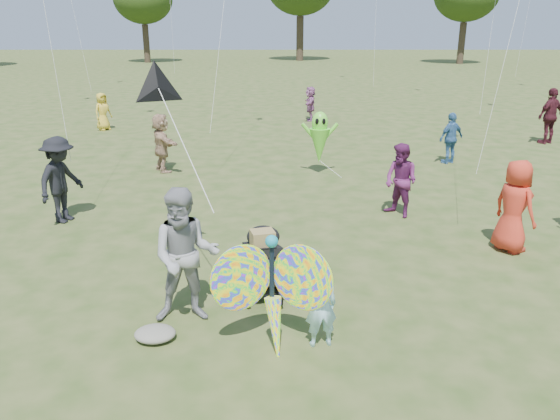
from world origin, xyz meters
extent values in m
plane|color=#51592B|center=(0.00, 0.00, 0.00)|extent=(160.00, 160.00, 0.00)
imported|color=#ACE6F4|center=(0.32, -0.73, 0.58)|extent=(0.47, 0.35, 1.16)
imported|color=gray|center=(-1.49, -0.07, 0.97)|extent=(1.01, 0.82, 1.94)
ellipsoid|color=gray|center=(-1.86, -0.61, 0.09)|extent=(0.55, 0.45, 0.18)
imported|color=red|center=(4.04, 2.41, 0.86)|extent=(0.88, 1.00, 1.71)
imported|color=black|center=(-4.76, 3.97, 0.91)|extent=(1.02, 1.33, 1.82)
imported|color=#38679A|center=(4.87, 9.01, 0.76)|extent=(0.95, 0.77, 1.51)
imported|color=tan|center=(-3.51, 8.08, 0.82)|extent=(1.16, 1.56, 1.63)
imported|color=#652157|center=(2.39, 4.30, 0.80)|extent=(0.95, 0.98, 1.60)
imported|color=gold|center=(-7.08, 14.32, 0.72)|extent=(0.79, 0.84, 1.44)
imported|color=#451720|center=(9.10, 11.81, 0.95)|extent=(1.21, 0.92, 1.91)
imported|color=#9D5A8F|center=(1.10, 16.47, 0.72)|extent=(0.49, 1.35, 1.44)
cube|color=black|center=(-0.46, 0.63, 0.55)|extent=(0.67, 0.95, 0.71)
cube|color=black|center=(-0.46, 0.63, 0.22)|extent=(0.58, 0.77, 0.10)
ellipsoid|color=black|center=(-0.46, 0.88, 0.88)|extent=(0.51, 0.45, 0.33)
cylinder|color=black|center=(-0.70, 0.28, 0.15)|extent=(0.13, 0.30, 0.30)
cylinder|color=black|center=(-0.22, 0.28, 0.15)|extent=(0.13, 0.30, 0.30)
cylinder|color=black|center=(-0.46, 1.08, 0.11)|extent=(0.11, 0.23, 0.22)
cylinder|color=black|center=(-0.46, 0.15, 0.98)|extent=(0.43, 0.15, 0.03)
cube|color=#A38A4E|center=(-0.46, 0.58, 0.96)|extent=(0.40, 0.36, 0.26)
ellipsoid|color=#FF2852|center=(-0.68, -0.77, 0.98)|extent=(0.98, 0.71, 1.24)
ellipsoid|color=#FF2852|center=(0.08, -0.77, 0.98)|extent=(0.98, 0.71, 1.24)
cylinder|color=black|center=(-0.30, -0.75, 0.93)|extent=(0.06, 0.06, 1.00)
cone|color=#FF2852|center=(-0.25, -0.92, 0.30)|extent=(0.36, 0.49, 0.93)
sphere|color=teal|center=(-0.30, -0.77, 1.48)|extent=(0.16, 0.16, 0.16)
cone|color=black|center=(-2.06, 1.53, 3.07)|extent=(0.89, 0.62, 0.81)
cylinder|color=silver|center=(-1.58, 0.78, 2.32)|extent=(0.98, 1.51, 1.52)
cone|color=#6DE736|center=(0.88, 7.75, 0.80)|extent=(0.56, 0.56, 0.95)
ellipsoid|color=#6DE736|center=(0.88, 7.75, 1.45)|extent=(0.44, 0.39, 0.57)
ellipsoid|color=black|center=(0.79, 7.57, 1.50)|extent=(0.10, 0.05, 0.17)
ellipsoid|color=black|center=(0.97, 7.57, 1.50)|extent=(0.10, 0.05, 0.17)
cylinder|color=#6DE736|center=(0.58, 7.75, 1.20)|extent=(0.43, 0.10, 0.49)
cylinder|color=#6DE736|center=(1.18, 7.75, 1.20)|extent=(0.43, 0.10, 0.49)
cylinder|color=silver|center=(1.18, 7.55, 0.20)|extent=(0.61, 0.41, 0.41)
cylinder|color=#3A2D21|center=(-14.00, 52.00, 1.89)|extent=(0.63, 0.63, 3.78)
cylinder|color=#3A2D21|center=(2.00, 55.00, 2.31)|extent=(0.77, 0.77, 4.62)
cylinder|color=#3A2D21|center=(18.00, 50.00, 1.99)|extent=(0.66, 0.67, 3.99)
camera|label=1|loc=(-0.21, -6.92, 4.01)|focal=35.00mm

